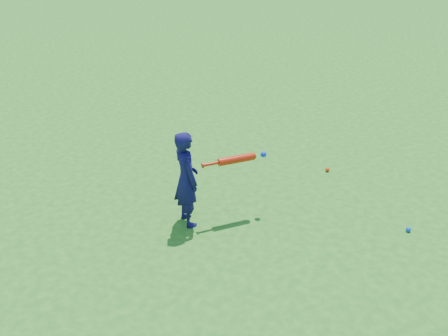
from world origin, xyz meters
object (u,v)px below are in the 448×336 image
child (186,179)px  bat_swing (239,159)px  ground_ball_blue (408,229)px  ground_ball_red (327,170)px

child → bat_swing: 0.70m
child → ground_ball_blue: bearing=-120.8°
bat_swing → child: bearing=175.4°
child → ground_ball_blue: (2.35, -1.44, -0.59)m
ground_ball_red → ground_ball_blue: (-0.12, -1.77, -0.00)m
ground_ball_blue → child: bearing=148.4°
child → ground_ball_blue: size_ratio=19.75×
ground_ball_blue → bat_swing: bearing=141.5°
child → ground_ball_red: 2.55m
ground_ball_red → bat_swing: (-1.79, -0.44, 0.76)m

